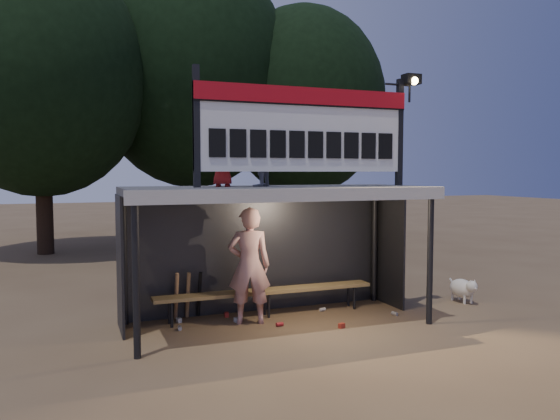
% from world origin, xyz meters
% --- Properties ---
extents(ground, '(80.00, 80.00, 0.00)m').
position_xyz_m(ground, '(0.00, 0.00, 0.00)').
color(ground, brown).
rests_on(ground, ground).
extents(player, '(0.82, 0.64, 1.97)m').
position_xyz_m(player, '(-0.42, 0.23, 0.99)').
color(player, silver).
rests_on(player, ground).
extents(child_a, '(0.60, 0.60, 0.98)m').
position_xyz_m(child_a, '(-0.27, 0.19, 2.81)').
color(child_a, gray).
rests_on(child_a, dugout_shelter).
extents(child_b, '(0.49, 0.43, 0.84)m').
position_xyz_m(child_b, '(-0.86, 0.27, 2.74)').
color(child_b, '#B01D1B').
rests_on(child_b, dugout_shelter).
extents(dugout_shelter, '(5.10, 2.08, 2.32)m').
position_xyz_m(dugout_shelter, '(0.00, 0.24, 1.85)').
color(dugout_shelter, '#3D3D3F').
rests_on(dugout_shelter, ground).
extents(scoreboard_assembly, '(4.10, 0.27, 1.99)m').
position_xyz_m(scoreboard_assembly, '(0.56, -0.01, 3.32)').
color(scoreboard_assembly, black).
rests_on(scoreboard_assembly, dugout_shelter).
extents(bench, '(4.00, 0.35, 0.48)m').
position_xyz_m(bench, '(0.00, 0.55, 0.43)').
color(bench, olive).
rests_on(bench, ground).
extents(tree_left, '(6.46, 6.46, 9.27)m').
position_xyz_m(tree_left, '(-4.00, 10.00, 5.51)').
color(tree_left, black).
rests_on(tree_left, ground).
extents(tree_mid, '(7.22, 7.22, 10.36)m').
position_xyz_m(tree_mid, '(1.00, 11.50, 6.17)').
color(tree_mid, '#2F2115').
rests_on(tree_mid, ground).
extents(tree_right, '(6.08, 6.08, 8.72)m').
position_xyz_m(tree_right, '(5.00, 10.50, 5.19)').
color(tree_right, '#2F2015').
rests_on(tree_right, ground).
extents(dog, '(0.36, 0.81, 0.49)m').
position_xyz_m(dog, '(3.97, 0.15, 0.28)').
color(dog, beige).
rests_on(dog, ground).
extents(bats, '(0.47, 0.33, 0.84)m').
position_xyz_m(bats, '(-1.35, 0.82, 0.43)').
color(bats, '#9E714A').
rests_on(bats, ground).
extents(litter, '(3.84, 1.45, 0.08)m').
position_xyz_m(litter, '(-0.06, 0.19, 0.04)').
color(litter, red).
rests_on(litter, ground).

